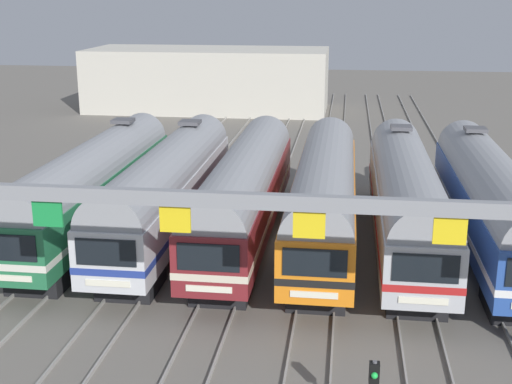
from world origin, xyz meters
The scene contains 10 objects.
ground_plane centered at (0.00, 0.00, 0.00)m, with size 160.00×160.00×0.00m, color slate.
track_bed centered at (0.00, 17.00, 0.07)m, with size 20.53×70.00×0.15m.
commuter_train_green centered at (-9.51, 0.00, 2.69)m, with size 2.88×18.06×5.05m.
commuter_train_silver centered at (-5.71, 0.00, 2.69)m, with size 2.88×18.06×5.05m.
commuter_train_maroon centered at (-1.90, -0.01, 2.69)m, with size 2.88×18.06×4.77m.
commuter_train_orange centered at (1.90, -0.01, 2.69)m, with size 2.88×18.06×4.77m.
commuter_train_stainless centered at (5.71, 0.00, 2.69)m, with size 2.88×18.06×5.05m.
commuter_train_blue centered at (9.51, 0.00, 2.69)m, with size 2.88×18.06×5.05m.
catenary_gantry centered at (0.00, -13.50, 5.32)m, with size 24.27×0.44×6.97m.
maintenance_building centered at (-11.53, 39.17, 3.14)m, with size 24.40×10.00×6.27m, color beige.
Camera 1 is at (2.83, -31.70, 11.81)m, focal length 48.58 mm.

